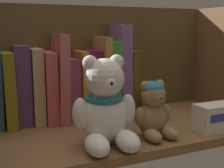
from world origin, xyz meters
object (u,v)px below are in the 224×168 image
Objects in this scene: book_13 at (127,81)px; teddy_bear_smaller at (154,110)px; book_6 at (58,77)px; book_8 at (79,84)px; book_3 at (22,85)px; book_7 at (69,88)px; book_2 at (8,89)px; book_10 at (99,76)px; book_4 at (36,86)px; teddy_bear_larger at (105,108)px; book_12 at (117,69)px; small_product_box at (218,117)px; book_5 at (47,86)px; book_9 at (89,83)px; book_11 at (107,77)px; pillar_candle at (154,107)px.

book_13 is 1.41× the size of teddy_bear_smaller.
book_6 is 1.25× the size of book_8.
book_7 is at bearing 0.00° from book_3.
teddy_bear_smaller is at bearing -41.21° from book_3.
book_10 reaches higher than book_2.
book_4 is 1.50× the size of teddy_bear_smaller.
teddy_bear_larger is at bearing -177.51° from teddy_bear_smaller.
book_8 is at bearing 114.45° from teddy_bear_smaller.
teddy_bear_larger is at bearing -120.58° from book_12.
book_2 is 1.01× the size of book_8.
book_8 reaches higher than book_13.
book_10 reaches higher than book_3.
book_3 is 14.84cm from book_8.
small_product_box is (25.93, -24.18, -5.77)cm from book_8.
book_10 reaches higher than book_5.
book_12 is 1.40× the size of book_13.
book_2 is 0.92× the size of book_3.
book_9 is 1.44× the size of teddy_bear_smaller.
book_5 is (2.95, 0.00, -0.42)cm from book_4.
book_11 reaches higher than pillar_candle.
small_product_box is (11.67, -24.18, -5.64)cm from book_13.
book_8 is 20.63cm from pillar_candle.
book_3 is (3.27, 0.00, 0.73)cm from book_2.
book_6 is at bearing 180.00° from book_11.
book_9 is 3.32cm from book_10.
book_6 is 26.18cm from pillar_candle.
book_11 is at bearing 0.00° from book_5.
book_5 is 1.43× the size of teddy_bear_smaller.
teddy_bear_larger is (-7.49, -22.07, -2.85)cm from book_10.
book_2 is 2.84× the size of pillar_candle.
book_7 is 37.79cm from small_product_box.
book_11 reaches higher than book_4.
book_6 is 1.24× the size of book_9.
teddy_bear_smaller is (4.16, -21.57, -4.77)cm from book_10.
book_7 is 22.09cm from teddy_bear_larger.
book_11 reaches higher than book_13.
book_13 reaches higher than small_product_box.
book_9 is 0.84× the size of book_10.
teddy_bear_larger is at bearing -73.12° from book_5.
book_6 reaches higher than small_product_box.
book_3 reaches higher than book_2.
teddy_bear_smaller is (-1.39, -21.57, -6.40)cm from book_12.
book_6 is (9.09, 0.00, 1.40)cm from book_3.
book_13 is at bearing 0.00° from book_3.
book_7 is 1.40× the size of small_product_box.
book_13 reaches higher than teddy_bear_smaller.
book_12 is at bearing 120.90° from pillar_candle.
book_13 is at bearing 53.89° from teddy_bear_larger.
book_4 is 0.76× the size of book_12.
book_7 is 16.99cm from book_13.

